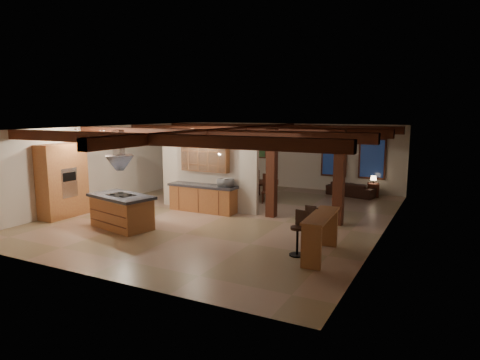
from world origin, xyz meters
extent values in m
plane|color=tan|center=(0.00, 0.00, 0.00)|extent=(12.00, 12.00, 0.00)
plane|color=beige|center=(0.00, 6.00, 1.45)|extent=(10.00, 0.00, 10.00)
plane|color=beige|center=(0.00, -6.00, 1.45)|extent=(10.00, 0.00, 10.00)
plane|color=beige|center=(-5.00, 0.00, 1.45)|extent=(0.00, 12.00, 12.00)
plane|color=beige|center=(5.00, 0.00, 1.45)|extent=(0.00, 12.00, 12.00)
plane|color=#361E11|center=(0.00, 0.00, 2.90)|extent=(12.00, 12.00, 0.00)
cube|color=#3B180E|center=(0.00, -4.00, 2.76)|extent=(10.00, 0.25, 0.28)
cube|color=#3B180E|center=(0.00, -1.30, 2.76)|extent=(10.00, 0.25, 0.28)
cube|color=#3B180E|center=(0.00, 1.30, 2.76)|extent=(10.00, 0.25, 0.28)
cube|color=#3B180E|center=(0.00, 4.00, 2.76)|extent=(10.00, 0.25, 0.28)
cube|color=#3B180E|center=(0.00, 0.00, 2.76)|extent=(0.28, 12.00, 0.28)
cube|color=#3B180E|center=(1.40, 0.50, 1.45)|extent=(0.30, 0.30, 2.90)
cube|color=#3B180E|center=(3.60, 0.50, 1.45)|extent=(0.30, 0.30, 2.90)
cube|color=#3B180E|center=(2.50, 0.50, 2.60)|extent=(2.50, 0.28, 0.28)
cube|color=beige|center=(-1.00, 0.50, 1.10)|extent=(3.80, 0.18, 2.20)
cube|color=#A26C34|center=(-4.67, -2.60, 1.20)|extent=(0.64, 1.60, 2.40)
cube|color=silver|center=(-4.37, -2.60, 1.15)|extent=(0.06, 0.62, 0.95)
cube|color=black|center=(-4.33, -2.60, 1.35)|extent=(0.01, 0.50, 0.28)
cube|color=#A26C34|center=(-1.00, 0.11, 0.43)|extent=(2.40, 0.60, 0.86)
cube|color=black|center=(-1.00, 0.11, 0.90)|extent=(2.50, 0.66, 0.08)
cube|color=#A26C34|center=(-1.00, 0.32, 1.85)|extent=(1.80, 0.34, 0.95)
cube|color=silver|center=(-1.00, 0.14, 1.85)|extent=(1.74, 0.02, 0.90)
pyramid|color=silver|center=(-2.02, -2.79, 1.73)|extent=(1.10, 1.10, 0.45)
cube|color=silver|center=(-2.02, -2.79, 2.54)|extent=(0.26, 0.22, 0.73)
cube|color=#3B180E|center=(2.00, 5.94, 1.50)|extent=(1.10, 0.05, 1.70)
cube|color=black|center=(2.00, 5.91, 1.50)|extent=(0.95, 0.02, 1.55)
cube|color=#3B180E|center=(3.60, 5.94, 1.50)|extent=(1.10, 0.05, 1.70)
cube|color=black|center=(3.60, 5.91, 1.50)|extent=(0.95, 0.02, 1.55)
cube|color=#3B180E|center=(-1.50, 5.94, 1.70)|extent=(0.65, 0.04, 0.85)
cube|color=#25572E|center=(-1.50, 5.92, 1.70)|extent=(0.55, 0.01, 0.75)
cylinder|color=silver|center=(-2.60, -2.80, 2.87)|extent=(0.16, 0.16, 0.03)
cylinder|color=silver|center=(-1.00, -0.50, 2.87)|extent=(0.16, 0.16, 0.03)
cylinder|color=silver|center=(-4.00, -2.50, 2.87)|extent=(0.16, 0.16, 0.03)
cube|color=#A26C34|center=(-2.02, -2.79, 0.45)|extent=(2.07, 1.36, 0.91)
cube|color=black|center=(-2.02, -2.79, 0.95)|extent=(2.22, 1.52, 0.08)
cube|color=black|center=(-2.02, -2.79, 1.00)|extent=(0.89, 0.70, 0.02)
imported|color=#37180D|center=(-0.36, 2.80, 0.35)|extent=(2.26, 1.78, 0.70)
imported|color=black|center=(2.95, 5.21, 0.28)|extent=(2.06, 1.19, 0.57)
imported|color=#ADAEB2|center=(-0.10, 0.11, 1.07)|extent=(0.51, 0.36, 0.27)
cube|color=#A26C34|center=(3.98, -2.61, 1.00)|extent=(0.61, 1.99, 0.06)
cube|color=#A26C34|center=(4.03, -3.49, 0.49)|extent=(0.45, 0.12, 0.98)
cube|color=#A26C34|center=(3.93, -1.72, 0.49)|extent=(0.45, 0.12, 0.98)
cube|color=#3B180E|center=(3.78, 5.42, 0.28)|extent=(0.53, 0.53, 0.55)
cylinder|color=black|center=(3.78, 5.42, 0.63)|extent=(0.06, 0.06, 0.15)
cone|color=#FFD299|center=(3.78, 5.42, 0.78)|extent=(0.26, 0.26, 0.17)
cylinder|color=black|center=(3.46, -2.79, 0.68)|extent=(0.34, 0.34, 0.07)
cube|color=black|center=(3.50, -2.63, 0.90)|extent=(0.32, 0.11, 0.38)
cylinder|color=black|center=(3.46, -2.79, 0.34)|extent=(0.06, 0.06, 0.66)
cylinder|color=black|center=(3.46, -2.79, 0.02)|extent=(0.38, 0.38, 0.03)
cylinder|color=black|center=(3.43, -1.88, 0.64)|extent=(0.32, 0.32, 0.06)
cube|color=black|center=(3.44, -1.73, 0.84)|extent=(0.30, 0.05, 0.35)
cylinder|color=black|center=(3.43, -1.88, 0.32)|extent=(0.05, 0.05, 0.62)
cylinder|color=black|center=(3.43, -1.88, 0.02)|extent=(0.35, 0.35, 0.03)
cylinder|color=black|center=(3.55, -2.21, 0.66)|extent=(0.33, 0.33, 0.06)
cube|color=black|center=(3.60, -2.06, 0.87)|extent=(0.31, 0.14, 0.37)
cylinder|color=black|center=(3.55, -2.21, 0.33)|extent=(0.06, 0.06, 0.64)
cylinder|color=black|center=(3.55, -2.21, 0.02)|extent=(0.37, 0.37, 0.03)
cube|color=#3B180E|center=(-0.80, 2.01, 0.41)|extent=(0.48, 0.48, 0.05)
cube|color=#3B180E|center=(-0.86, 2.20, 0.75)|extent=(0.38, 0.15, 0.69)
cylinder|color=#3B180E|center=(-0.91, 1.82, 0.19)|extent=(0.05, 0.05, 0.38)
cylinder|color=#3B180E|center=(-0.61, 1.90, 0.19)|extent=(0.05, 0.05, 0.38)
cylinder|color=#3B180E|center=(-1.00, 2.12, 0.19)|extent=(0.05, 0.05, 0.38)
cylinder|color=#3B180E|center=(-0.70, 2.20, 0.19)|extent=(0.05, 0.05, 0.38)
cube|color=#3B180E|center=(-1.16, 3.24, 0.41)|extent=(0.48, 0.48, 0.05)
cube|color=#3B180E|center=(-1.11, 3.06, 0.75)|extent=(0.38, 0.15, 0.69)
cylinder|color=#3B180E|center=(-1.05, 3.44, 0.19)|extent=(0.05, 0.05, 0.38)
cylinder|color=#3B180E|center=(-1.35, 3.35, 0.19)|extent=(0.05, 0.05, 0.38)
cylinder|color=#3B180E|center=(-0.97, 3.14, 0.19)|extent=(0.05, 0.05, 0.38)
cylinder|color=#3B180E|center=(-1.27, 3.05, 0.19)|extent=(0.05, 0.05, 0.38)
cube|color=#3B180E|center=(-0.19, 2.19, 0.41)|extent=(0.48, 0.48, 0.05)
cube|color=#3B180E|center=(-0.24, 2.37, 0.75)|extent=(0.38, 0.15, 0.69)
cylinder|color=#3B180E|center=(-0.29, 2.00, 0.19)|extent=(0.05, 0.05, 0.38)
cylinder|color=#3B180E|center=(0.01, 2.08, 0.19)|extent=(0.05, 0.05, 0.38)
cylinder|color=#3B180E|center=(-0.38, 2.30, 0.19)|extent=(0.05, 0.05, 0.38)
cylinder|color=#3B180E|center=(-0.08, 2.38, 0.19)|extent=(0.05, 0.05, 0.38)
cube|color=#3B180E|center=(-0.54, 3.42, 0.41)|extent=(0.48, 0.48, 0.05)
cube|color=#3B180E|center=(-0.49, 3.24, 0.75)|extent=(0.38, 0.15, 0.69)
cylinder|color=#3B180E|center=(-0.44, 3.61, 0.19)|extent=(0.05, 0.05, 0.38)
cylinder|color=#3B180E|center=(-0.74, 3.53, 0.19)|extent=(0.05, 0.05, 0.38)
cylinder|color=#3B180E|center=(-0.35, 3.31, 0.19)|extent=(0.05, 0.05, 0.38)
cylinder|color=#3B180E|center=(-0.65, 3.23, 0.19)|extent=(0.05, 0.05, 0.38)
cube|color=#3B180E|center=(0.43, 2.37, 0.41)|extent=(0.48, 0.48, 0.05)
cube|color=#3B180E|center=(0.38, 2.55, 0.75)|extent=(0.38, 0.15, 0.69)
cylinder|color=#3B180E|center=(0.32, 2.17, 0.19)|extent=(0.05, 0.05, 0.38)
cylinder|color=#3B180E|center=(0.62, 2.26, 0.19)|extent=(0.05, 0.05, 0.38)
cylinder|color=#3B180E|center=(0.24, 2.47, 0.19)|extent=(0.05, 0.05, 0.38)
cylinder|color=#3B180E|center=(0.54, 2.56, 0.19)|extent=(0.05, 0.05, 0.38)
cube|color=#3B180E|center=(0.07, 3.60, 0.41)|extent=(0.48, 0.48, 0.05)
cube|color=#3B180E|center=(0.13, 3.41, 0.75)|extent=(0.38, 0.15, 0.69)
cylinder|color=#3B180E|center=(0.18, 3.79, 0.19)|extent=(0.05, 0.05, 0.38)
cylinder|color=#3B180E|center=(-0.12, 3.71, 0.19)|extent=(0.05, 0.05, 0.38)
cylinder|color=#3B180E|center=(0.27, 3.49, 0.19)|extent=(0.05, 0.05, 0.38)
cylinder|color=#3B180E|center=(-0.03, 3.41, 0.19)|extent=(0.05, 0.05, 0.38)
camera|label=1|loc=(6.73, -12.19, 3.42)|focal=32.00mm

